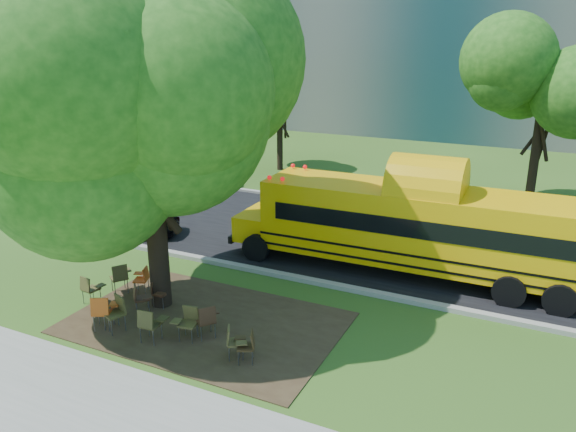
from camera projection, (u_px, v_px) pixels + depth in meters
The scene contains 30 objects.
ground at pixel (185, 307), 15.62m from camera, with size 160.00×160.00×0.00m, color #2D4E18.
sidewalk at pixel (39, 410), 11.33m from camera, with size 60.00×4.00×0.04m, color gray.
dirt_patch at pixel (205, 323), 14.78m from camera, with size 7.00×4.50×0.03m, color #382819.
asphalt_road at pixel (292, 231), 21.61m from camera, with size 80.00×8.00×0.04m, color black.
kerb_near at pixel (240, 267), 18.17m from camera, with size 80.00×0.25×0.14m, color gray.
kerb_far at pixel (331, 202), 25.11m from camera, with size 80.00×0.25×0.14m, color gray.
building_left at pixel (110, 7), 62.42m from camera, with size 26.00×14.00×20.00m, color slate.
bg_tree_0 at pixel (139, 86), 30.28m from camera, with size 5.20×5.20×7.18m.
bg_tree_1 at pixel (58, 65), 35.03m from camera, with size 6.00×6.00×8.40m.
bg_tree_2 at pixel (280, 93), 30.08m from camera, with size 4.80×4.80×6.62m.
bg_tree_3 at pixel (544, 91), 22.76m from camera, with size 5.60×5.60×7.84m.
main_tree at pixel (148, 121), 14.18m from camera, with size 7.20×7.20×8.78m.
school_bus at pixel (420, 227), 17.28m from camera, with size 11.35×2.77×2.76m.
chair_0 at pixel (90, 287), 15.65m from camera, with size 0.61×0.50×0.85m.
chair_1 at pixel (140, 296), 15.16m from camera, with size 0.70×0.55×0.82m.
chair_2 at pixel (103, 309), 14.24m from camera, with size 0.66×0.78×0.97m.
chair_3 at pixel (115, 310), 14.23m from camera, with size 0.77×0.60×0.96m.
chair_4 at pixel (150, 322), 13.65m from camera, with size 0.62×0.60×0.94m.
chair_5 at pixel (188, 320), 13.84m from camera, with size 0.59×0.59×0.87m.
chair_6 at pixel (248, 343), 12.88m from camera, with size 0.65×0.55×0.81m.
chair_7 at pixel (233, 340), 13.00m from camera, with size 0.68×0.55×0.82m.
chair_8 at pixel (120, 275), 16.29m from camera, with size 0.63×0.80×0.94m.
chair_9 at pixel (143, 277), 16.36m from camera, with size 0.62×0.55×0.81m.
chair_10 at pixel (159, 291), 15.51m from camera, with size 0.49×0.52×0.80m.
chair_11 at pixel (207, 318), 13.87m from camera, with size 0.62×0.79×0.92m.
black_car at pixel (119, 216), 20.97m from camera, with size 1.78×4.43×1.51m, color black.
bg_car_silver at pixel (114, 166), 29.58m from camera, with size 1.26×3.61×1.19m, color gray.
bg_car_red at pixel (185, 173), 27.69m from camera, with size 2.34×5.07×1.41m, color #5D1013.
pedestrian_a at pixel (102, 147), 33.05m from camera, with size 0.63×0.41×1.72m, color navy.
pedestrian_b at pixel (49, 147), 32.80m from camera, with size 0.89×0.69×1.82m, color #746346.
Camera 1 is at (8.67, -11.43, 7.28)m, focal length 35.00 mm.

